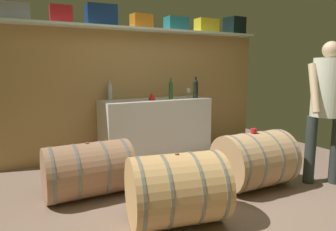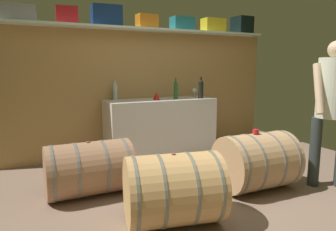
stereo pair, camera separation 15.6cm
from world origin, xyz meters
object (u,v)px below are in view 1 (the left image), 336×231
Objects in this scene: toolcase_orange at (141,21)px; wine_glass at (189,91)px; toolcase_yellow at (207,26)px; tasting_cup at (254,131)px; wine_bottle_green at (171,90)px; winemaker_pouring at (328,98)px; toolcase_red at (61,14)px; toolcase_grey at (10,12)px; work_cabinet at (156,128)px; toolcase_navy at (101,16)px; wine_bottle_clear at (110,91)px; wine_bottle_dark at (196,89)px; toolcase_teal at (176,24)px; wine_barrel_near at (254,160)px; wine_barrel_flank at (88,170)px; toolcase_black at (234,26)px; red_funnel at (152,96)px; wine_barrel_far at (177,189)px.

toolcase_orange reaches higher than wine_glass.
toolcase_yellow is 5.51× the size of tasting_cup.
wine_bottle_green is at bearing -160.31° from toolcase_yellow.
winemaker_pouring reaches higher than wine_bottle_green.
toolcase_red is at bearing 176.61° from toolcase_orange.
toolcase_grey is 2.77m from wine_glass.
tasting_cup is 0.95m from winemaker_pouring.
winemaker_pouring is (1.24, -1.98, 0.58)m from work_cabinet.
work_cabinet is at bearing -11.27° from toolcase_navy.
toolcase_orange is at bearing 4.44° from toolcase_red.
wine_bottle_clear is (1.25, 0.01, -1.03)m from toolcase_grey.
wine_bottle_dark is (0.75, -0.37, -1.01)m from toolcase_orange.
toolcase_grey is 1.21× the size of toolcase_teal.
wine_barrel_near is (1.18, -1.89, -1.77)m from toolcase_navy.
toolcase_black is at bearing 22.68° from wine_barrel_flank.
red_funnel reaches higher than wine_barrel_far.
toolcase_grey is at bearing 142.09° from wine_barrel_near.
toolcase_grey is 3.02m from wine_barrel_far.
tasting_cup is at bearing -76.55° from work_cabinet.
toolcase_grey is 3.55× the size of red_funnel.
winemaker_pouring is (1.37, -2.18, -1.03)m from toolcase_orange.
toolcase_navy reaches higher than wine_bottle_clear.
toolcase_navy is 1.82m from work_cabinet.
wine_barrel_flank is (0.59, -1.24, -1.76)m from toolcase_grey.
toolcase_teal is 2.80m from wine_barrel_flank.
wine_bottle_green is 0.39× the size of wine_barrel_near.
wine_bottle_green is at bearing -19.97° from work_cabinet.
toolcase_grey is at bearing 176.61° from toolcase_orange.
winemaker_pouring is (0.76, -2.18, -1.03)m from toolcase_teal.
toolcase_grey is at bearing -175.56° from toolcase_red.
toolcase_red is at bearing 169.30° from wine_bottle_green.
toolcase_black is 2.13m from red_funnel.
wine_bottle_dark is 0.20× the size of winemaker_pouring.
wine_barrel_flank is (-1.18, -1.24, -1.76)m from toolcase_orange.
toolcase_navy is 1.24× the size of wine_bottle_dark.
red_funnel is at bearing 173.03° from wine_bottle_dark.
toolcase_grey is 0.25× the size of winemaker_pouring.
tasting_cup is (1.71, -0.65, 0.38)m from wine_barrel_flank.
toolcase_black is 1.02× the size of wine_bottle_clear.
toolcase_yellow is 2.44m from tasting_cup.
wine_bottle_clear reaches higher than wine_barrel_near.
work_cabinet is 2.14m from wine_barrel_far.
wine_bottle_green reaches higher than red_funnel.
winemaker_pouring is at bearing -54.81° from red_funnel.
wine_bottle_green reaches higher than work_cabinet.
toolcase_teal is 1.04× the size of wine_bottle_dark.
toolcase_navy is 1.11× the size of toolcase_yellow.
wine_barrel_near is (0.21, -1.61, -0.71)m from wine_bottle_green.
toolcase_navy is 3.52× the size of red_funnel.
wine_barrel_near is (0.56, -1.89, -1.73)m from toolcase_orange.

